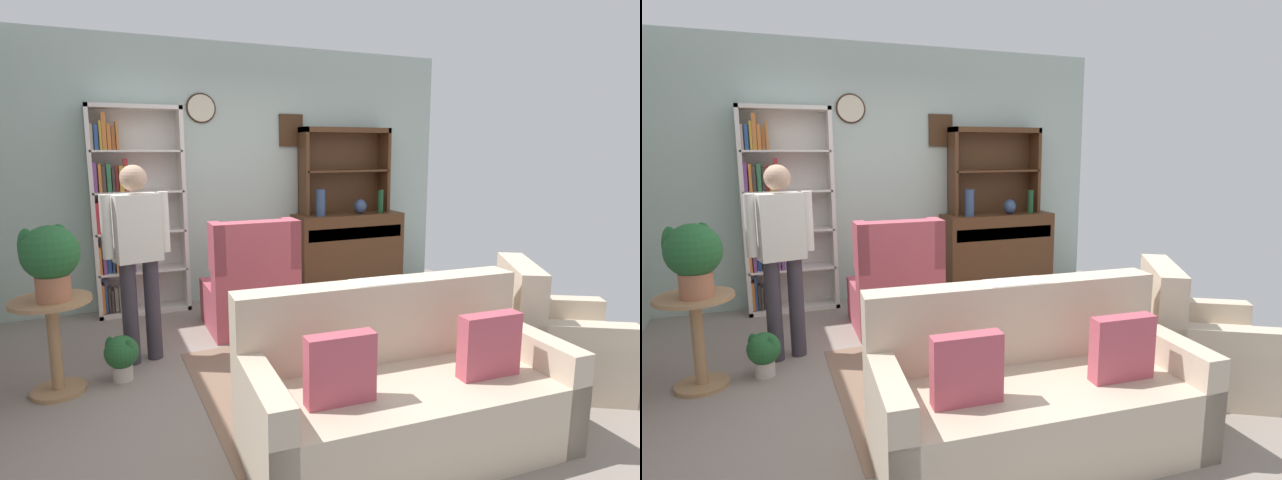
# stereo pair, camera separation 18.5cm
# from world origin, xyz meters

# --- Properties ---
(ground_plane) EXTENTS (5.40, 4.60, 0.02)m
(ground_plane) POSITION_xyz_m (0.00, 0.00, -0.01)
(ground_plane) COLOR gray
(wall_back) EXTENTS (5.00, 0.09, 2.80)m
(wall_back) POSITION_xyz_m (-0.00, 2.13, 1.41)
(wall_back) COLOR #ADC1B7
(wall_back) RESTS_ON ground_plane
(area_rug) EXTENTS (2.37, 1.81, 0.01)m
(area_rug) POSITION_xyz_m (0.20, -0.30, 0.00)
(area_rug) COLOR #846651
(area_rug) RESTS_ON ground_plane
(bookshelf) EXTENTS (0.90, 0.30, 2.10)m
(bookshelf) POSITION_xyz_m (-1.21, 1.94, 1.04)
(bookshelf) COLOR silver
(bookshelf) RESTS_ON ground_plane
(sideboard) EXTENTS (1.30, 0.45, 0.92)m
(sideboard) POSITION_xyz_m (1.20, 1.86, 0.51)
(sideboard) COLOR #4C2D19
(sideboard) RESTS_ON ground_plane
(sideboard_hutch) EXTENTS (1.10, 0.26, 1.00)m
(sideboard_hutch) POSITION_xyz_m (1.20, 1.97, 1.56)
(sideboard_hutch) COLOR #4C2D19
(sideboard_hutch) RESTS_ON sideboard
(vase_tall) EXTENTS (0.11, 0.11, 0.30)m
(vase_tall) POSITION_xyz_m (0.81, 1.78, 1.07)
(vase_tall) COLOR #33476B
(vase_tall) RESTS_ON sideboard
(vase_round) EXTENTS (0.15, 0.15, 0.17)m
(vase_round) POSITION_xyz_m (1.33, 1.79, 1.01)
(vase_round) COLOR #33476B
(vase_round) RESTS_ON sideboard
(bottle_wine) EXTENTS (0.07, 0.07, 0.27)m
(bottle_wine) POSITION_xyz_m (1.59, 1.77, 1.06)
(bottle_wine) COLOR #194223
(bottle_wine) RESTS_ON sideboard
(couch_floral) EXTENTS (1.85, 0.96, 0.90)m
(couch_floral) POSITION_xyz_m (-0.04, -1.24, 0.31)
(couch_floral) COLOR beige
(couch_floral) RESTS_ON ground_plane
(armchair_floral) EXTENTS (1.06, 1.05, 0.88)m
(armchair_floral) POSITION_xyz_m (1.41, -1.00, 0.29)
(armchair_floral) COLOR beige
(armchair_floral) RESTS_ON ground_plane
(wingback_chair) EXTENTS (0.79, 0.81, 1.05)m
(wingback_chair) POSITION_xyz_m (-0.27, 0.96, 0.38)
(wingback_chair) COLOR #B74C5B
(wingback_chair) RESTS_ON ground_plane
(plant_stand) EXTENTS (0.52, 0.52, 0.68)m
(plant_stand) POSITION_xyz_m (-1.87, 0.27, 0.42)
(plant_stand) COLOR #A87F56
(plant_stand) RESTS_ON ground_plane
(potted_plant_large) EXTENTS (0.37, 0.37, 0.51)m
(potted_plant_large) POSITION_xyz_m (-1.84, 0.22, 0.98)
(potted_plant_large) COLOR #AD6B4C
(potted_plant_large) RESTS_ON plant_stand
(potted_plant_small) EXTENTS (0.24, 0.24, 0.34)m
(potted_plant_small) POSITION_xyz_m (-1.45, 0.29, 0.20)
(potted_plant_small) COLOR beige
(potted_plant_small) RESTS_ON ground_plane
(person_reading) EXTENTS (0.52, 0.28, 1.56)m
(person_reading) POSITION_xyz_m (-1.27, 0.60, 0.91)
(person_reading) COLOR #38333D
(person_reading) RESTS_ON ground_plane
(coffee_table) EXTENTS (0.80, 0.50, 0.42)m
(coffee_table) POSITION_xyz_m (-0.13, -0.53, 0.35)
(coffee_table) COLOR #4C2D19
(coffee_table) RESTS_ON ground_plane
(book_stack) EXTENTS (0.19, 0.16, 0.05)m
(book_stack) POSITION_xyz_m (-0.23, -0.49, 0.45)
(book_stack) COLOR #CC7233
(book_stack) RESTS_ON coffee_table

